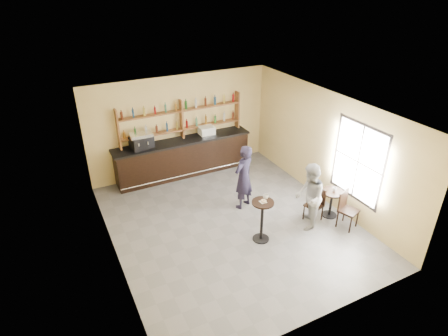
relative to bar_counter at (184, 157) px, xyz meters
name	(u,v)px	position (x,y,z in m)	size (l,w,h in m)	color
floor	(231,223)	(0.08, -3.15, -0.61)	(7.00, 7.00, 0.00)	slate
ceiling	(232,109)	(0.08, -3.15, 2.59)	(7.00, 7.00, 0.00)	white
wall_back	(181,125)	(0.08, 0.35, 0.99)	(7.00, 7.00, 0.00)	#DBC07C
wall_front	(325,256)	(0.08, -6.65, 0.99)	(7.00, 7.00, 0.00)	#DBC07C
wall_left	(108,200)	(-2.92, -3.15, 0.99)	(7.00, 7.00, 0.00)	#DBC07C
wall_right	(326,148)	(3.08, -3.15, 0.99)	(7.00, 7.00, 0.00)	#DBC07C
window_pane	(358,162)	(3.08, -4.35, 1.09)	(2.00, 2.00, 0.00)	white
window_frame	(358,162)	(3.07, -4.35, 1.09)	(0.04, 1.70, 2.10)	black
shelf_unit	(182,120)	(0.08, 0.22, 1.20)	(4.00, 0.26, 1.40)	brown
liquor_bottles	(181,115)	(0.08, 0.22, 1.37)	(3.68, 0.10, 1.00)	#8C5919
bar_counter	(184,157)	(0.00, 0.00, 0.00)	(4.50, 0.88, 1.22)	black
espresso_machine	(141,141)	(-1.32, 0.00, 0.85)	(0.66, 0.43, 0.47)	black
pastry_case	(207,131)	(0.83, 0.00, 0.76)	(0.51, 0.40, 0.30)	silver
pedestal_table	(262,221)	(0.45, -4.08, -0.05)	(0.54, 0.54, 1.11)	black
napkin	(263,202)	(0.45, -4.08, 0.51)	(0.15, 0.15, 0.00)	white
donut	(264,201)	(0.46, -4.09, 0.53)	(0.14, 0.14, 0.05)	#CC8E4A
cup_pedestal	(266,197)	(0.59, -3.98, 0.56)	(0.13, 0.13, 0.10)	white
man_main	(244,177)	(0.78, -2.56, 0.33)	(0.69, 0.45, 1.89)	black
cafe_table	(331,203)	(2.68, -4.04, -0.22)	(0.61, 0.61, 0.77)	black
cup_cafe	(334,189)	(2.73, -4.04, 0.21)	(0.11, 0.11, 0.10)	white
chair_west	(314,205)	(2.13, -3.99, -0.14)	(0.40, 0.40, 0.93)	black
chair_south	(349,210)	(2.73, -4.64, -0.10)	(0.44, 0.44, 1.01)	black
patron_second	(309,197)	(1.81, -4.13, 0.29)	(0.87, 0.68, 1.80)	#97989C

